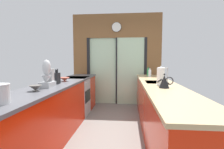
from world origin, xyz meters
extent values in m
cube|color=slate|center=(0.00, 0.60, -0.01)|extent=(5.04, 7.60, 0.02)
cube|color=brown|center=(0.00, 2.40, 2.35)|extent=(2.64, 0.08, 0.70)
cube|color=#B2D1AD|center=(-0.42, 2.42, 1.00)|extent=(0.80, 0.02, 2.00)
cube|color=#B2D1AD|center=(0.42, 2.38, 1.00)|extent=(0.80, 0.02, 2.00)
cube|color=black|center=(-0.86, 2.40, 1.00)|extent=(0.08, 0.10, 2.00)
cube|color=black|center=(0.86, 2.40, 1.00)|extent=(0.08, 0.10, 2.00)
cube|color=black|center=(0.00, 2.40, 1.00)|extent=(0.04, 0.10, 2.00)
cube|color=brown|center=(-1.11, 2.40, 1.00)|extent=(0.42, 0.08, 2.00)
cube|color=brown|center=(1.11, 2.40, 1.00)|extent=(0.42, 0.08, 2.00)
cylinder|color=white|center=(0.00, 2.34, 2.30)|extent=(0.27, 0.03, 0.27)
torus|color=black|center=(0.00, 2.34, 2.30)|extent=(0.29, 0.02, 0.29)
cube|color=red|center=(-0.91, -0.33, 0.44)|extent=(0.58, 2.55, 0.88)
cube|color=red|center=(-0.91, 1.88, 0.44)|extent=(0.58, 0.65, 0.88)
cube|color=#4C4C51|center=(-0.91, 0.30, 0.90)|extent=(0.62, 3.80, 0.04)
cube|color=red|center=(0.91, 0.30, 0.44)|extent=(0.58, 3.80, 0.88)
cube|color=tan|center=(0.91, 0.30, 0.90)|extent=(0.62, 3.80, 0.04)
cube|color=#B7BABC|center=(0.89, 0.55, 0.90)|extent=(0.40, 0.48, 0.05)
cylinder|color=#B7BABC|center=(1.09, 0.55, 1.06)|extent=(0.02, 0.02, 0.28)
cylinder|color=#B7BABC|center=(1.00, 0.55, 1.19)|extent=(0.18, 0.02, 0.02)
cube|color=#B7BABC|center=(-0.91, 1.25, 0.44)|extent=(0.58, 0.60, 0.88)
cube|color=black|center=(-0.61, 1.25, 0.48)|extent=(0.01, 0.48, 0.28)
cube|color=black|center=(-0.91, 1.25, 0.91)|extent=(0.58, 0.60, 0.03)
cylinder|color=#B7BABC|center=(-0.61, 1.07, 0.80)|extent=(0.02, 0.04, 0.04)
cylinder|color=#B7BABC|center=(-0.61, 1.25, 0.80)|extent=(0.02, 0.04, 0.04)
cylinder|color=#B7BABC|center=(-0.61, 1.43, 0.80)|extent=(0.02, 0.04, 0.04)
cylinder|color=#514C47|center=(-0.89, -0.57, 0.92)|extent=(0.08, 0.08, 0.01)
cone|color=#514C47|center=(-0.89, -0.57, 0.96)|extent=(0.17, 0.17, 0.07)
cylinder|color=#BC4C38|center=(-0.89, 0.49, 0.92)|extent=(0.09, 0.09, 0.01)
cone|color=#BC4C38|center=(-0.89, 0.49, 0.96)|extent=(0.19, 0.19, 0.07)
cube|color=black|center=(-0.89, 0.12, 1.02)|extent=(0.08, 0.14, 0.19)
cylinder|color=black|center=(-0.91, 0.12, 1.14)|extent=(0.02, 0.02, 0.07)
cylinder|color=black|center=(-0.89, 0.12, 1.14)|extent=(0.02, 0.02, 0.07)
cylinder|color=black|center=(-0.87, 0.12, 1.14)|extent=(0.02, 0.02, 0.08)
cube|color=#B7BABC|center=(-0.89, -0.23, 0.96)|extent=(0.17, 0.26, 0.08)
cube|color=#B7BABC|center=(-0.89, -0.13, 1.10)|extent=(0.10, 0.08, 0.20)
ellipsoid|color=#B7BABC|center=(-0.89, -0.24, 1.22)|extent=(0.13, 0.12, 0.24)
cone|color=#B7BABC|center=(-0.89, -0.26, 1.04)|extent=(0.15, 0.15, 0.13)
cone|color=black|center=(0.89, -0.14, 1.02)|extent=(0.16, 0.16, 0.19)
sphere|color=black|center=(0.89, -0.14, 1.12)|extent=(0.03, 0.03, 0.03)
cylinder|color=black|center=(0.82, -0.14, 1.03)|extent=(0.08, 0.02, 0.07)
torus|color=black|center=(0.96, -0.14, 1.03)|extent=(0.12, 0.01, 0.12)
cylinder|color=silver|center=(0.89, 1.57, 1.01)|extent=(0.07, 0.07, 0.17)
cylinder|color=silver|center=(0.89, 1.57, 1.11)|extent=(0.03, 0.03, 0.04)
cylinder|color=black|center=(0.89, 1.57, 1.14)|extent=(0.04, 0.04, 0.01)
cylinder|color=#339E56|center=(0.89, 1.91, 1.01)|extent=(0.07, 0.07, 0.18)
cylinder|color=#339E56|center=(0.89, 1.91, 1.12)|extent=(0.03, 0.03, 0.04)
cylinder|color=black|center=(0.89, 1.91, 1.14)|extent=(0.04, 0.04, 0.01)
cylinder|color=#B7BABC|center=(0.89, 0.14, 0.93)|extent=(0.15, 0.15, 0.01)
cylinder|color=white|center=(0.89, 0.14, 1.07)|extent=(0.13, 0.13, 0.28)
sphere|color=#B7BABC|center=(0.89, 0.14, 1.23)|extent=(0.03, 0.03, 0.03)
camera|label=1|loc=(0.35, -2.71, 1.34)|focal=27.14mm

